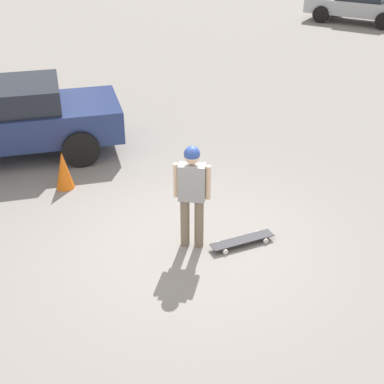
{
  "coord_description": "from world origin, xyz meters",
  "views": [
    {
      "loc": [
        4.56,
        4.71,
        4.56
      ],
      "look_at": [
        0.0,
        0.0,
        0.9
      ],
      "focal_mm": 50.0,
      "sensor_mm": 36.0,
      "label": 1
    }
  ],
  "objects_px": {
    "person": "(192,189)",
    "skateboard": "(242,240)",
    "traffic_cone": "(64,170)",
    "car_parked_far": "(360,5)",
    "car_parked_near": "(4,119)"
  },
  "relations": [
    {
      "from": "skateboard",
      "to": "car_parked_near",
      "type": "height_order",
      "value": "car_parked_near"
    },
    {
      "from": "car_parked_far",
      "to": "traffic_cone",
      "type": "relative_size",
      "value": 6.26
    },
    {
      "from": "car_parked_far",
      "to": "car_parked_near",
      "type": "bearing_deg",
      "value": 82.54
    },
    {
      "from": "person",
      "to": "skateboard",
      "type": "relative_size",
      "value": 1.6
    },
    {
      "from": "skateboard",
      "to": "car_parked_far",
      "type": "xyz_separation_m",
      "value": [
        -15.3,
        -7.16,
        0.62
      ]
    },
    {
      "from": "traffic_cone",
      "to": "car_parked_far",
      "type": "bearing_deg",
      "value": -166.78
    },
    {
      "from": "skateboard",
      "to": "car_parked_far",
      "type": "height_order",
      "value": "car_parked_far"
    },
    {
      "from": "skateboard",
      "to": "traffic_cone",
      "type": "xyz_separation_m",
      "value": [
        0.92,
        -3.36,
        0.27
      ]
    },
    {
      "from": "car_parked_near",
      "to": "skateboard",
      "type": "bearing_deg",
      "value": 129.66
    },
    {
      "from": "skateboard",
      "to": "car_parked_far",
      "type": "bearing_deg",
      "value": -135.15
    },
    {
      "from": "car_parked_far",
      "to": "traffic_cone",
      "type": "xyz_separation_m",
      "value": [
        16.21,
        3.81,
        -0.35
      ]
    },
    {
      "from": "person",
      "to": "car_parked_far",
      "type": "relative_size",
      "value": 0.37
    },
    {
      "from": "car_parked_near",
      "to": "traffic_cone",
      "type": "xyz_separation_m",
      "value": [
        -0.03,
        1.96,
        -0.42
      ]
    },
    {
      "from": "skateboard",
      "to": "traffic_cone",
      "type": "relative_size",
      "value": 1.45
    },
    {
      "from": "traffic_cone",
      "to": "person",
      "type": "bearing_deg",
      "value": 97.5
    }
  ]
}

